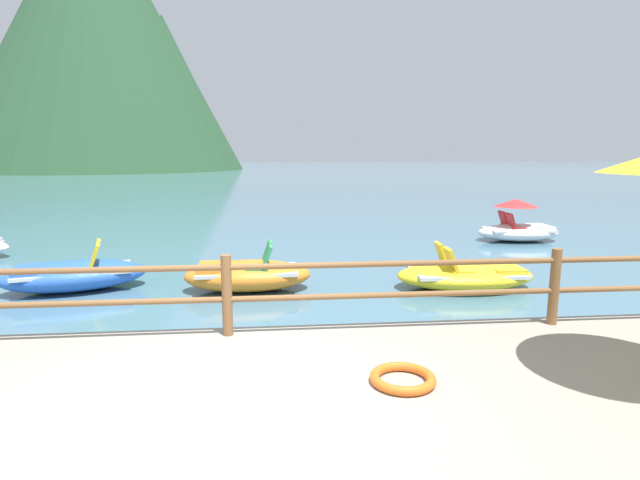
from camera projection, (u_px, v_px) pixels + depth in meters
name	position (u px, v px, depth m)	size (l,w,h in m)	color
ground_plane	(265.00, 182.00, 43.60)	(200.00, 200.00, 0.00)	#477084
dock_railing	(227.00, 287.00, 5.74)	(23.92, 0.12, 0.95)	brown
life_ring	(403.00, 378.00, 4.61)	(0.61, 0.61, 0.09)	orange
pedal_boat_0	(247.00, 275.00, 9.17)	(2.32, 1.21, 0.88)	orange
pedal_boat_1	(74.00, 275.00, 9.15)	(2.71, 1.80, 0.88)	blue
pedal_boat_3	(518.00, 227.00, 14.31)	(2.34, 1.34, 1.21)	white
pedal_boat_4	(466.00, 275.00, 9.33)	(2.58, 1.45, 0.82)	yellow
cliff_headland	(107.00, 41.00, 73.38)	(41.08, 41.08, 39.85)	#284C2D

